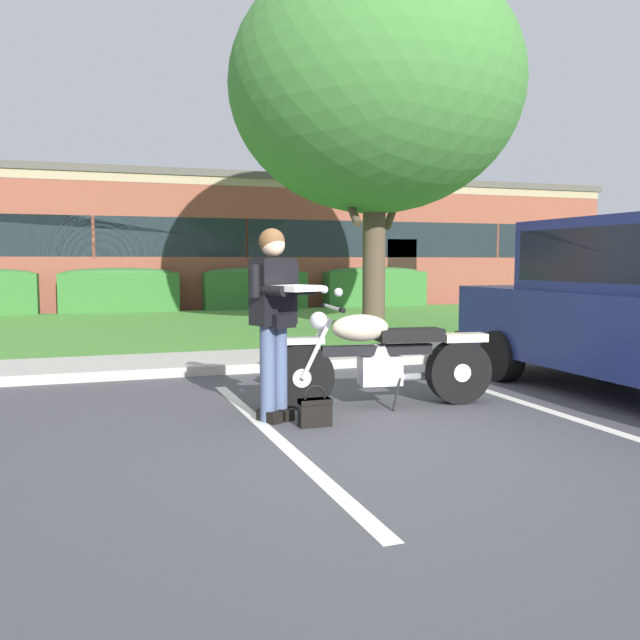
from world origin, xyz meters
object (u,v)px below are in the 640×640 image
motorcycle (391,358)px  hedge_center_right (254,288)px  rider_person (275,308)px  handbag (315,410)px  hedge_right (374,286)px  hedge_center_left (120,290)px  brick_building (217,245)px  shade_tree (375,88)px

motorcycle → hedge_center_right: (1.52, 12.72, 0.17)m
rider_person → handbag: (0.27, -0.30, -0.86)m
hedge_center_right → hedge_right: same height
rider_person → hedge_center_left: bearing=94.3°
rider_person → hedge_center_left: size_ratio=0.55×
rider_person → handbag: 0.95m
hedge_center_left → brick_building: size_ratio=0.12×
handbag → hedge_right: 14.62m
brick_building → hedge_center_left: bearing=-123.2°
rider_person → hedge_right: bearing=63.5°
handbag → hedge_center_left: size_ratio=0.12×
motorcycle → hedge_center_left: size_ratio=0.73×
motorcycle → brick_building: bearing=85.7°
shade_tree → motorcycle: bearing=-111.6°
motorcycle → brick_building: size_ratio=0.09×
brick_building → hedge_center_right: bearing=-88.3°
rider_person → shade_tree: 8.17m
shade_tree → brick_building: 12.39m
hedge_center_left → motorcycle: bearing=-80.2°
motorcycle → hedge_center_right: 12.82m
handbag → hedge_right: size_ratio=0.11×
brick_building → handbag: bearing=-97.0°
shade_tree → hedge_center_left: bearing=124.8°
motorcycle → shade_tree: bearing=68.4°
rider_person → brick_building: brick_building is taller
shade_tree → brick_building: (-1.06, 12.05, -2.71)m
rider_person → shade_tree: (3.63, 6.32, 3.70)m
handbag → hedge_right: hedge_right is taller
handbag → brick_building: (2.30, 18.67, 1.85)m
rider_person → hedge_center_right: rider_person is taller
handbag → shade_tree: 8.72m
handbag → brick_building: size_ratio=0.01×
hedge_center_right → brick_building: size_ratio=0.12×
shade_tree → hedge_center_right: 7.82m
shade_tree → hedge_right: (2.81, 6.62, -4.06)m
hedge_right → brick_building: size_ratio=0.13×
shade_tree → hedge_center_right: size_ratio=2.42×
rider_person → hedge_center_right: bearing=78.1°
motorcycle → handbag: size_ratio=6.23×
shade_tree → hedge_center_left: (-4.61, 6.62, -4.06)m
hedge_center_left → hedge_right: size_ratio=0.98×
handbag → hedge_center_left: (-1.25, 13.24, 0.51)m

